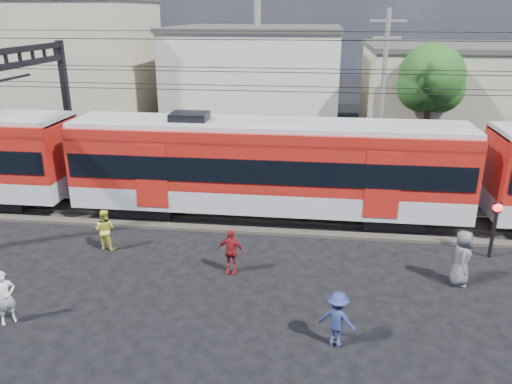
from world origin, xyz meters
The scene contains 17 objects.
ground centered at (0.00, 0.00, 0.00)m, with size 120.00×120.00×0.00m, color black.
track_bed centered at (0.00, 8.00, 0.06)m, with size 70.00×3.40×0.12m, color #2D2823.
rail_near centered at (0.00, 7.25, 0.18)m, with size 70.00×0.12×0.12m, color #59544C.
rail_far centered at (0.00, 8.75, 0.18)m, with size 70.00×0.12×0.12m, color #59544C.
commuter_train centered at (0.99, 8.00, 2.40)m, with size 50.30×3.08×4.17m.
catenary centered at (-8.65, 8.00, 5.14)m, with size 70.00×9.30×7.52m.
building_west centered at (-17.00, 24.00, 4.66)m, with size 14.28×10.20×9.30m.
building_midwest centered at (-2.00, 27.00, 3.66)m, with size 12.24×12.24×7.30m.
building_mideast centered at (14.00, 24.00, 3.16)m, with size 16.32×10.20×6.30m.
utility_pole_mid centered at (6.00, 15.00, 4.53)m, with size 1.80×0.24×8.50m.
tree_near centered at (9.19, 18.09, 4.66)m, with size 3.82×3.64×6.72m.
pedestrian_a centered at (-5.72, -0.43, 0.80)m, with size 0.59×0.38×1.61m, color silver.
pedestrian_b centered at (-4.85, 4.37, 0.78)m, with size 0.76×0.59×1.56m, color gold.
pedestrian_c centered at (3.48, -0.31, 0.78)m, with size 1.01×0.58×1.57m, color navy.
pedestrian_d centered at (0.05, 3.17, 0.80)m, with size 0.94×0.39×1.60m, color maroon.
pedestrian_e centered at (7.50, 3.37, 0.93)m, with size 0.91×0.59×1.87m, color #4D4D52.
crossing_signal centered at (9.08, 5.45, 1.47)m, with size 0.31×0.31×2.12m.
Camera 1 is at (2.76, -11.55, 8.34)m, focal length 35.00 mm.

